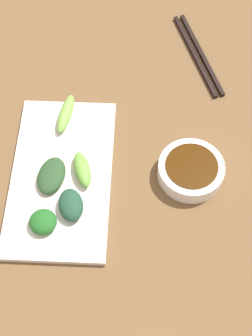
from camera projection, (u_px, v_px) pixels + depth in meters
name	position (u px, v px, depth m)	size (l,w,h in m)	color
tabletop	(101.00, 168.00, 0.93)	(2.10, 2.10, 0.02)	brown
sauce_bowl	(191.00, 170.00, 0.89)	(0.12, 0.12, 0.03)	white
serving_plate	(62.00, 176.00, 0.90)	(0.18, 0.32, 0.01)	silver
broccoli_leafy_0	(51.00, 175.00, 0.88)	(0.05, 0.07, 0.02)	#274624
broccoli_stalk_1	(66.00, 114.00, 0.95)	(0.02, 0.09, 0.02)	#73AD45
broccoli_stalk_2	(82.00, 169.00, 0.89)	(0.03, 0.07, 0.02)	#67A63E
broccoli_leafy_3	(43.00, 222.00, 0.84)	(0.05, 0.05, 0.02)	#1E5D21
broccoli_leafy_4	(71.00, 205.00, 0.85)	(0.04, 0.06, 0.03)	#1E4432
chopsticks	(198.00, 55.00, 1.05)	(0.10, 0.22, 0.01)	black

